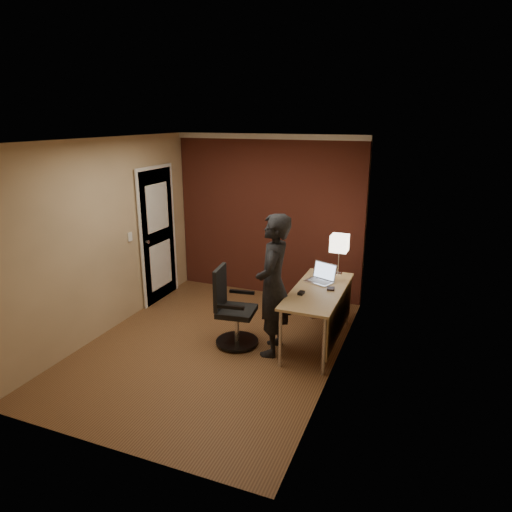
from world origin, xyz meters
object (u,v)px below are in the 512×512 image
object	(u,v)px
desk_lamp	(339,244)
mouse	(301,293)
desk	(324,300)
person	(273,285)
laptop	(322,276)
wallet	(331,289)
office_chair	(232,312)

from	to	relation	value
desk_lamp	mouse	size ratio (longest dim) A/B	5.35
desk	person	world-z (taller)	person
desk	mouse	distance (m)	0.35
laptop	desk_lamp	bearing A→B (deg)	69.96
desk	wallet	distance (m)	0.16
person	wallet	bearing A→B (deg)	118.45
wallet	laptop	bearing A→B (deg)	125.12
office_chair	wallet	bearing A→B (deg)	21.39
desk_lamp	laptop	bearing A→B (deg)	-110.04
laptop	desk	bearing A→B (deg)	-70.47
laptop	person	bearing A→B (deg)	-121.68
desk	desk_lamp	distance (m)	0.86
desk_lamp	wallet	distance (m)	0.73
mouse	wallet	world-z (taller)	mouse
desk_lamp	mouse	xyz separation A→B (m)	(-0.25, -0.89, -0.40)
office_chair	person	distance (m)	0.68
laptop	person	distance (m)	0.80
desk	office_chair	distance (m)	1.14
person	office_chair	bearing A→B (deg)	-96.77
desk	office_chair	xyz separation A→B (m)	(-1.06, -0.39, -0.17)
wallet	person	world-z (taller)	person
laptop	office_chair	bearing A→B (deg)	-144.16
desk_lamp	laptop	world-z (taller)	desk_lamp
desk_lamp	office_chair	bearing A→B (deg)	-135.91
mouse	office_chair	xyz separation A→B (m)	(-0.83, -0.16, -0.31)
desk	wallet	size ratio (longest dim) A/B	13.64
laptop	person	xyz separation A→B (m)	(-0.42, -0.68, 0.06)
mouse	wallet	size ratio (longest dim) A/B	0.91
wallet	office_chair	size ratio (longest dim) A/B	0.11
person	laptop	bearing A→B (deg)	140.65
desk_lamp	desk	bearing A→B (deg)	-92.35
desk	laptop	xyz separation A→B (m)	(-0.11, 0.30, 0.19)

